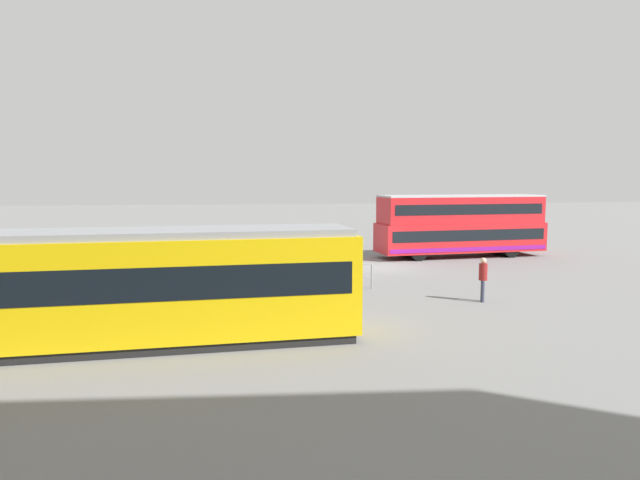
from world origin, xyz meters
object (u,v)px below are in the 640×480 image
tram_yellow (75,288)px  pedestrian_near_railing (346,258)px  pedestrian_crossing (483,276)px  info_sign (168,254)px  double_decker_bus (460,225)px

tram_yellow → pedestrian_near_railing: bearing=-133.0°
tram_yellow → pedestrian_crossing: 14.33m
pedestrian_near_railing → pedestrian_crossing: pedestrian_crossing is taller
pedestrian_crossing → info_sign: info_sign is taller
tram_yellow → pedestrian_near_railing: 13.98m
pedestrian_near_railing → info_sign: (7.77, 3.60, 0.78)m
pedestrian_near_railing → info_sign: info_sign is taller
info_sign → tram_yellow: bearing=75.2°
double_decker_bus → tram_yellow: double_decker_bus is taller
pedestrian_crossing → double_decker_bus: bearing=-108.2°
double_decker_bus → tram_yellow: size_ratio=0.66×
pedestrian_near_railing → double_decker_bus: bearing=-142.3°
pedestrian_crossing → pedestrian_near_railing: bearing=-55.4°
double_decker_bus → info_sign: size_ratio=4.15×
double_decker_bus → tram_yellow: bearing=43.0°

